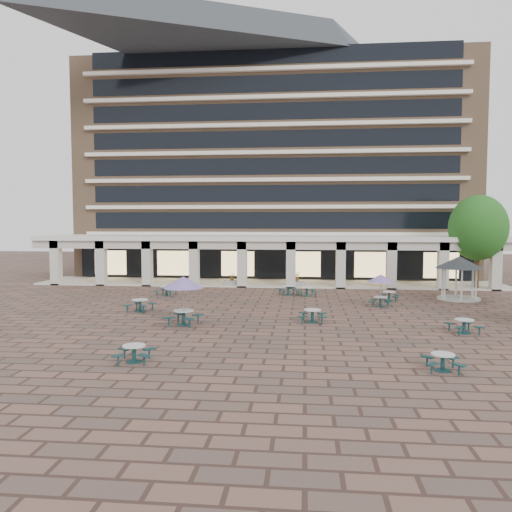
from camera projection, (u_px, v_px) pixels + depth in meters
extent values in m
plane|color=brown|center=(251.00, 314.00, 30.82)|extent=(120.00, 120.00, 0.00)
cube|color=#987556|center=(276.00, 174.00, 55.37)|extent=(40.00, 15.00, 22.00)
cube|color=silver|center=(271.00, 234.00, 48.13)|extent=(36.80, 0.50, 0.35)
cube|color=black|center=(271.00, 220.00, 48.27)|extent=(35.20, 0.05, 1.60)
cube|color=silver|center=(271.00, 207.00, 47.95)|extent=(36.80, 0.50, 0.35)
cube|color=black|center=(271.00, 193.00, 48.09)|extent=(35.20, 0.05, 1.60)
cube|color=silver|center=(271.00, 180.00, 47.77)|extent=(36.80, 0.50, 0.35)
cube|color=black|center=(271.00, 166.00, 47.91)|extent=(35.20, 0.05, 1.60)
cube|color=silver|center=(271.00, 152.00, 47.59)|extent=(36.80, 0.50, 0.35)
cube|color=black|center=(271.00, 139.00, 47.72)|extent=(35.20, 0.05, 1.60)
cube|color=silver|center=(271.00, 125.00, 47.41)|extent=(36.80, 0.50, 0.35)
cube|color=black|center=(271.00, 111.00, 47.54)|extent=(35.20, 0.05, 1.60)
cube|color=silver|center=(271.00, 97.00, 47.22)|extent=(36.80, 0.50, 0.35)
cube|color=black|center=(271.00, 83.00, 47.36)|extent=(35.20, 0.05, 1.60)
cube|color=silver|center=(271.00, 69.00, 47.04)|extent=(36.80, 0.50, 0.35)
cube|color=black|center=(271.00, 55.00, 47.18)|extent=(35.20, 0.05, 1.60)
cube|color=white|center=(269.00, 238.00, 45.42)|extent=(42.00, 6.60, 0.40)
cube|color=beige|center=(266.00, 244.00, 42.62)|extent=(42.00, 0.30, 0.90)
cube|color=black|center=(271.00, 262.00, 48.27)|extent=(38.00, 0.15, 3.20)
cube|color=beige|center=(269.00, 283.00, 45.71)|extent=(42.00, 6.00, 0.12)
cube|color=beige|center=(56.00, 263.00, 44.85)|extent=(0.80, 0.80, 4.00)
cube|color=beige|center=(101.00, 263.00, 44.44)|extent=(0.80, 0.80, 4.00)
cube|color=beige|center=(147.00, 263.00, 44.03)|extent=(0.80, 0.80, 4.00)
cube|color=beige|center=(194.00, 264.00, 43.61)|extent=(0.80, 0.80, 4.00)
cube|color=beige|center=(242.00, 264.00, 43.20)|extent=(0.80, 0.80, 4.00)
cube|color=beige|center=(291.00, 265.00, 42.79)|extent=(0.80, 0.80, 4.00)
cube|color=beige|center=(341.00, 265.00, 42.38)|extent=(0.80, 0.80, 4.00)
cube|color=beige|center=(391.00, 265.00, 41.96)|extent=(0.80, 0.80, 4.00)
cube|color=beige|center=(443.00, 266.00, 41.55)|extent=(0.80, 0.80, 4.00)
cube|color=beige|center=(496.00, 266.00, 41.14)|extent=(0.80, 0.80, 4.00)
cube|color=#FFD88C|center=(111.00, 263.00, 49.70)|extent=(3.20, 0.08, 2.40)
cube|color=#FFD88C|center=(173.00, 263.00, 49.07)|extent=(3.20, 0.08, 2.40)
cube|color=#FFD88C|center=(238.00, 264.00, 48.45)|extent=(3.20, 0.08, 2.40)
cube|color=#FFD88C|center=(304.00, 264.00, 47.82)|extent=(3.20, 0.08, 2.40)
cube|color=#FFD88C|center=(372.00, 265.00, 47.20)|extent=(3.20, 0.08, 2.40)
cube|color=#FFD88C|center=(441.00, 265.00, 46.57)|extent=(3.20, 0.08, 2.40)
cylinder|color=#143C3E|center=(134.00, 362.00, 20.25)|extent=(0.65, 0.65, 0.04)
cylinder|color=#143C3E|center=(134.00, 355.00, 20.23)|extent=(0.17, 0.17, 0.61)
cylinder|color=silver|center=(134.00, 346.00, 20.21)|extent=(0.93, 0.93, 0.05)
cube|color=#143C3E|center=(149.00, 349.00, 20.75)|extent=(0.52, 0.56, 0.05)
cylinder|color=#143C3E|center=(149.00, 354.00, 20.76)|extent=(0.07, 0.07, 0.39)
cube|color=#143C3E|center=(124.00, 349.00, 20.72)|extent=(0.56, 0.52, 0.05)
cylinder|color=#143C3E|center=(125.00, 354.00, 20.74)|extent=(0.07, 0.07, 0.39)
cube|color=#143C3E|center=(118.00, 356.00, 19.70)|extent=(0.52, 0.56, 0.05)
cylinder|color=#143C3E|center=(118.00, 361.00, 19.72)|extent=(0.07, 0.07, 0.39)
cube|color=#143C3E|center=(144.00, 356.00, 19.72)|extent=(0.56, 0.52, 0.05)
cylinder|color=#143C3E|center=(144.00, 361.00, 19.74)|extent=(0.07, 0.07, 0.39)
cylinder|color=#143C3E|center=(442.00, 370.00, 19.06)|extent=(0.62, 0.62, 0.04)
cylinder|color=#143C3E|center=(443.00, 363.00, 19.04)|extent=(0.16, 0.16, 0.58)
cylinder|color=silver|center=(443.00, 354.00, 19.02)|extent=(0.89, 0.89, 0.04)
cube|color=#143C3E|center=(453.00, 358.00, 19.44)|extent=(0.53, 0.51, 0.04)
cylinder|color=#143C3E|center=(453.00, 363.00, 19.46)|extent=(0.07, 0.07, 0.37)
cube|color=#143C3E|center=(427.00, 357.00, 19.60)|extent=(0.51, 0.53, 0.04)
cylinder|color=#143C3E|center=(427.00, 362.00, 19.61)|extent=(0.07, 0.07, 0.37)
cube|color=#143C3E|center=(432.00, 364.00, 18.64)|extent=(0.53, 0.51, 0.04)
cylinder|color=#143C3E|center=(432.00, 369.00, 18.65)|extent=(0.07, 0.07, 0.37)
cube|color=#143C3E|center=(459.00, 365.00, 18.48)|extent=(0.51, 0.53, 0.04)
cylinder|color=#143C3E|center=(459.00, 370.00, 18.49)|extent=(0.07, 0.07, 0.37)
cylinder|color=#143C3E|center=(464.00, 333.00, 25.46)|extent=(0.67, 0.67, 0.04)
cylinder|color=#143C3E|center=(464.00, 327.00, 25.44)|extent=(0.17, 0.17, 0.63)
cylinder|color=silver|center=(464.00, 320.00, 25.41)|extent=(0.96, 0.96, 0.05)
cube|color=#143C3E|center=(469.00, 323.00, 26.00)|extent=(0.52, 0.59, 0.05)
cylinder|color=#143C3E|center=(469.00, 327.00, 26.02)|extent=(0.08, 0.08, 0.40)
cube|color=#143C3E|center=(449.00, 323.00, 25.91)|extent=(0.59, 0.52, 0.05)
cylinder|color=#143C3E|center=(449.00, 327.00, 25.92)|extent=(0.08, 0.08, 0.40)
cube|color=#143C3E|center=(459.00, 328.00, 24.86)|extent=(0.52, 0.59, 0.05)
cylinder|color=#143C3E|center=(459.00, 332.00, 24.88)|extent=(0.08, 0.08, 0.40)
cube|color=#143C3E|center=(479.00, 327.00, 24.95)|extent=(0.59, 0.52, 0.05)
cylinder|color=#143C3E|center=(479.00, 331.00, 24.97)|extent=(0.08, 0.08, 0.40)
cylinder|color=#143C3E|center=(184.00, 325.00, 27.49)|extent=(0.77, 0.77, 0.04)
cylinder|color=#143C3E|center=(184.00, 318.00, 27.46)|extent=(0.20, 0.20, 0.73)
cylinder|color=silver|center=(184.00, 311.00, 27.43)|extent=(1.10, 1.10, 0.06)
cube|color=#143C3E|center=(198.00, 315.00, 27.88)|extent=(0.67, 0.60, 0.06)
cylinder|color=#143C3E|center=(198.00, 319.00, 27.90)|extent=(0.09, 0.09, 0.46)
cube|color=#143C3E|center=(178.00, 314.00, 28.20)|extent=(0.60, 0.67, 0.06)
cylinder|color=#143C3E|center=(178.00, 318.00, 28.22)|extent=(0.09, 0.09, 0.46)
cube|color=#143C3E|center=(169.00, 318.00, 27.03)|extent=(0.67, 0.60, 0.06)
cylinder|color=#143C3E|center=(169.00, 322.00, 27.05)|extent=(0.09, 0.09, 0.46)
cube|color=#143C3E|center=(190.00, 319.00, 26.71)|extent=(0.60, 0.67, 0.06)
cylinder|color=#143C3E|center=(190.00, 324.00, 26.73)|extent=(0.09, 0.09, 0.46)
cylinder|color=gray|center=(184.00, 301.00, 27.40)|extent=(0.06, 0.06, 2.64)
cone|color=#8066B1|center=(183.00, 282.00, 27.32)|extent=(2.31, 2.31, 0.61)
cylinder|color=#143C3E|center=(312.00, 322.00, 28.22)|extent=(0.68, 0.68, 0.04)
cylinder|color=#143C3E|center=(312.00, 317.00, 28.20)|extent=(0.17, 0.17, 0.64)
cylinder|color=silver|center=(312.00, 310.00, 28.18)|extent=(0.97, 0.97, 0.05)
cube|color=#143C3E|center=(322.00, 313.00, 28.65)|extent=(0.58, 0.56, 0.05)
cylinder|color=#143C3E|center=(322.00, 317.00, 28.67)|extent=(0.08, 0.08, 0.41)
cube|color=#143C3E|center=(303.00, 313.00, 28.80)|extent=(0.56, 0.58, 0.05)
cylinder|color=#143C3E|center=(303.00, 317.00, 28.81)|extent=(0.08, 0.08, 0.41)
cube|color=#143C3E|center=(303.00, 316.00, 27.74)|extent=(0.58, 0.56, 0.05)
cylinder|color=#143C3E|center=(303.00, 320.00, 27.75)|extent=(0.08, 0.08, 0.41)
cube|color=#143C3E|center=(322.00, 317.00, 27.59)|extent=(0.56, 0.58, 0.05)
cylinder|color=#143C3E|center=(322.00, 321.00, 27.61)|extent=(0.08, 0.08, 0.41)
cylinder|color=#143C3E|center=(140.00, 311.00, 31.61)|extent=(0.72, 0.72, 0.04)
cylinder|color=#143C3E|center=(140.00, 306.00, 31.59)|extent=(0.19, 0.19, 0.68)
cylinder|color=silver|center=(140.00, 300.00, 31.56)|extent=(1.03, 1.03, 0.05)
cube|color=#143C3E|center=(152.00, 303.00, 31.95)|extent=(0.63, 0.55, 0.05)
cylinder|color=#143C3E|center=(152.00, 307.00, 31.97)|extent=(0.08, 0.08, 0.43)
cube|color=#143C3E|center=(137.00, 303.00, 32.29)|extent=(0.55, 0.63, 0.05)
cylinder|color=#143C3E|center=(137.00, 306.00, 32.30)|extent=(0.08, 0.08, 0.43)
cube|color=#143C3E|center=(127.00, 305.00, 31.21)|extent=(0.63, 0.55, 0.05)
cylinder|color=#143C3E|center=(127.00, 309.00, 31.22)|extent=(0.08, 0.08, 0.43)
cube|color=#143C3E|center=(143.00, 306.00, 30.87)|extent=(0.55, 0.63, 0.05)
cylinder|color=#143C3E|center=(143.00, 310.00, 30.89)|extent=(0.08, 0.08, 0.43)
cylinder|color=#143C3E|center=(288.00, 295.00, 38.68)|extent=(0.68, 0.68, 0.04)
cylinder|color=#143C3E|center=(288.00, 291.00, 38.66)|extent=(0.18, 0.18, 0.65)
cylinder|color=silver|center=(288.00, 286.00, 38.63)|extent=(0.98, 0.98, 0.05)
cube|color=#143C3E|center=(293.00, 288.00, 39.29)|extent=(0.50, 0.60, 0.05)
cylinder|color=#143C3E|center=(293.00, 291.00, 39.30)|extent=(0.08, 0.08, 0.41)
cube|color=#143C3E|center=(280.00, 289.00, 39.08)|extent=(0.60, 0.50, 0.05)
cylinder|color=#143C3E|center=(280.00, 292.00, 39.09)|extent=(0.08, 0.08, 0.41)
cube|color=#143C3E|center=(283.00, 291.00, 38.02)|extent=(0.50, 0.60, 0.05)
cylinder|color=#143C3E|center=(283.00, 294.00, 38.04)|extent=(0.08, 0.08, 0.41)
cube|color=#143C3E|center=(297.00, 290.00, 38.23)|extent=(0.60, 0.50, 0.05)
cylinder|color=#143C3E|center=(297.00, 293.00, 38.25)|extent=(0.08, 0.08, 0.41)
cylinder|color=#143C3E|center=(307.00, 296.00, 38.03)|extent=(0.66, 0.66, 0.04)
cylinder|color=#143C3E|center=(307.00, 292.00, 38.01)|extent=(0.17, 0.17, 0.62)
cylinder|color=silver|center=(307.00, 287.00, 37.98)|extent=(0.94, 0.94, 0.05)
cube|color=#143C3E|center=(312.00, 290.00, 38.57)|extent=(0.50, 0.58, 0.05)
cylinder|color=#143C3E|center=(312.00, 293.00, 38.59)|extent=(0.08, 0.08, 0.40)
cube|color=#143C3E|center=(299.00, 290.00, 38.46)|extent=(0.58, 0.50, 0.05)
cylinder|color=#143C3E|center=(299.00, 293.00, 38.47)|extent=(0.08, 0.08, 0.40)
cube|color=#143C3E|center=(302.00, 292.00, 37.43)|extent=(0.50, 0.58, 0.05)
cylinder|color=#143C3E|center=(302.00, 295.00, 37.44)|extent=(0.08, 0.08, 0.40)
cube|color=#143C3E|center=(315.00, 292.00, 37.54)|extent=(0.58, 0.50, 0.05)
cylinder|color=#143C3E|center=(315.00, 295.00, 37.56)|extent=(0.08, 0.08, 0.40)
cylinder|color=#143C3E|center=(380.00, 306.00, 33.42)|extent=(0.62, 0.62, 0.04)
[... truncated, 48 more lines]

